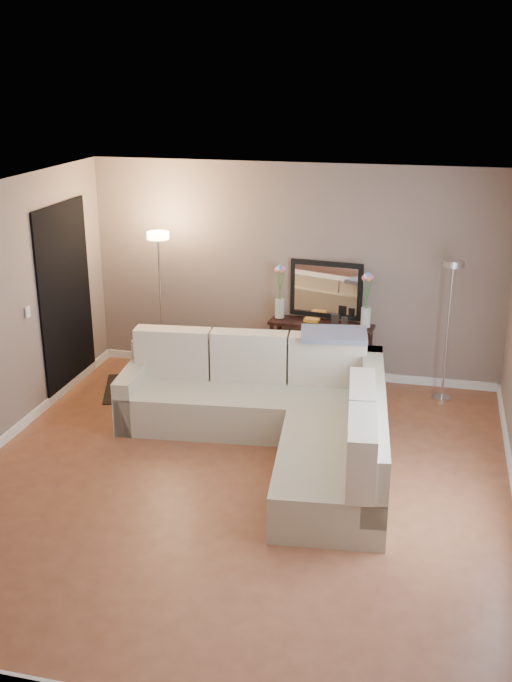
% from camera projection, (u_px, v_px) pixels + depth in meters
% --- Properties ---
extents(floor, '(5.00, 5.50, 0.01)m').
position_uv_depth(floor, '(236.00, 481.00, 7.04)').
color(floor, '#995637').
rests_on(floor, ground).
extents(ceiling, '(5.00, 5.50, 0.01)m').
position_uv_depth(ceiling, '(233.00, 199.00, 6.16)').
color(ceiling, white).
rests_on(ceiling, ground).
extents(wall_back, '(5.00, 0.02, 2.60)m').
position_uv_depth(wall_back, '(294.00, 272.00, 9.13)').
color(wall_back, gray).
rests_on(wall_back, ground).
extents(wall_front, '(5.00, 0.02, 2.60)m').
position_uv_depth(wall_front, '(101.00, 522.00, 4.07)').
color(wall_front, gray).
rests_on(wall_front, ground).
extents(baseboard_back, '(5.00, 0.03, 0.10)m').
position_uv_depth(baseboard_back, '(292.00, 369.00, 9.52)').
color(baseboard_back, white).
rests_on(baseboard_back, ground).
extents(doorway, '(0.02, 1.20, 2.20)m').
position_uv_depth(doorway, '(66.00, 299.00, 8.77)').
color(doorway, black).
rests_on(doorway, ground).
extents(switch_plate, '(0.02, 0.08, 0.12)m').
position_uv_depth(switch_plate, '(28.00, 312.00, 7.96)').
color(switch_plate, white).
rests_on(switch_plate, ground).
extents(sectional_sofa, '(3.00, 2.71, 0.96)m').
position_uv_depth(sectional_sofa, '(281.00, 412.00, 7.61)').
color(sectional_sofa, beige).
rests_on(sectional_sofa, floor).
extents(throw_blanket, '(0.75, 0.50, 0.09)m').
position_uv_depth(throw_blanket, '(334.00, 334.00, 7.97)').
color(throw_blanket, slate).
rests_on(throw_blanket, sectional_sofa).
extents(console_table, '(1.27, 0.47, 0.76)m').
position_uv_depth(console_table, '(314.00, 349.00, 9.13)').
color(console_table, black).
rests_on(console_table, floor).
extents(leaning_mirror, '(0.88, 0.13, 0.69)m').
position_uv_depth(leaning_mirror, '(326.00, 290.00, 9.01)').
color(leaning_mirror, black).
rests_on(leaning_mirror, console_table).
extents(table_decor, '(0.53, 0.14, 0.12)m').
position_uv_depth(table_decor, '(321.00, 320.00, 8.95)').
color(table_decor, orange).
rests_on(table_decor, console_table).
extents(flower_vase_left, '(0.15, 0.13, 0.65)m').
position_uv_depth(flower_vase_left, '(280.00, 295.00, 9.07)').
color(flower_vase_left, silver).
rests_on(flower_vase_left, console_table).
extents(flower_vase_right, '(0.15, 0.13, 0.65)m').
position_uv_depth(flower_vase_right, '(366.00, 304.00, 8.73)').
color(flower_vase_right, silver).
rests_on(flower_vase_right, console_table).
extents(floor_lamp_lit, '(0.33, 0.33, 1.82)m').
position_uv_depth(floor_lamp_lit, '(160.00, 277.00, 9.00)').
color(floor_lamp_lit, silver).
rests_on(floor_lamp_lit, floor).
extents(floor_lamp_unlit, '(0.26, 0.26, 1.65)m').
position_uv_depth(floor_lamp_unlit, '(450.00, 303.00, 8.40)').
color(floor_lamp_unlit, silver).
rests_on(floor_lamp_unlit, floor).
extents(charcoal_rug, '(1.41, 1.23, 0.02)m').
position_uv_depth(charcoal_rug, '(156.00, 387.00, 9.10)').
color(charcoal_rug, black).
rests_on(charcoal_rug, floor).
extents(black_bag, '(0.39, 0.33, 0.22)m').
position_uv_depth(black_bag, '(138.00, 381.00, 8.94)').
color(black_bag, black).
rests_on(black_bag, charcoal_rug).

